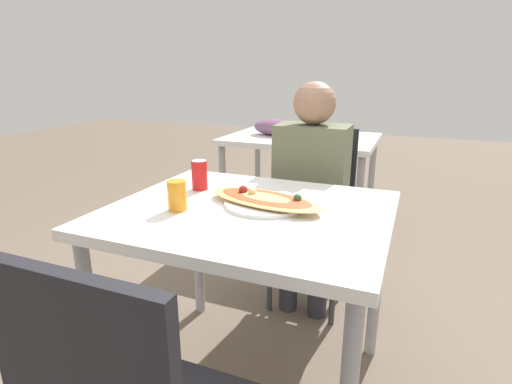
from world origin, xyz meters
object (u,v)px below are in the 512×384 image
pizza_main (265,200)px  soda_can (200,175)px  dining_table (249,230)px  person_seated (311,182)px  drink_glass (177,196)px  chair_far_seated (315,207)px

pizza_main → soda_can: 0.34m
dining_table → pizza_main: (0.04, 0.05, 0.11)m
person_seated → drink_glass: (-0.30, -0.75, 0.11)m
chair_far_seated → dining_table: bearing=85.0°
chair_far_seated → drink_glass: size_ratio=8.76×
soda_can → person_seated: bearing=54.6°
pizza_main → soda_can: size_ratio=3.99×
dining_table → chair_far_seated: bearing=85.0°
person_seated → pizza_main: 0.59m
dining_table → person_seated: bearing=84.1°
pizza_main → drink_glass: (-0.27, -0.17, 0.04)m
drink_glass → pizza_main: bearing=31.7°
dining_table → drink_glass: 0.29m
dining_table → drink_glass: (-0.23, -0.11, 0.14)m
person_seated → chair_far_seated: bearing=-90.0°
pizza_main → drink_glass: 0.32m
chair_far_seated → soda_can: (-0.35, -0.62, 0.30)m
person_seated → drink_glass: person_seated is taller
dining_table → soda_can: bearing=153.4°
person_seated → pizza_main: size_ratio=2.41×
dining_table → pizza_main: bearing=52.2°
pizza_main → drink_glass: drink_glass is taller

